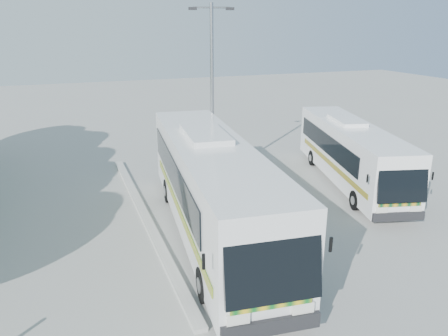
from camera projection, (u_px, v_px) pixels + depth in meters
name	position (u px, v px, depth m)	size (l,w,h in m)	color
ground	(210.00, 228.00, 17.83)	(100.00, 100.00, 0.00)	gray
kerb_divider	(144.00, 215.00, 18.81)	(0.40, 16.00, 0.15)	#B2B2AD
coach_main	(212.00, 186.00, 16.66)	(4.08, 13.53, 3.70)	silver
coach_adjacent	(351.00, 152.00, 22.39)	(4.90, 11.13, 3.04)	white
lamppost	(212.00, 88.00, 21.69)	(2.15, 0.67, 8.87)	gray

